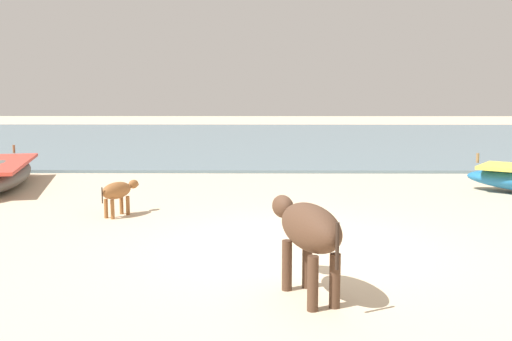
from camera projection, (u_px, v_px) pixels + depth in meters
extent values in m
plane|color=beige|center=(297.00, 249.00, 7.67)|extent=(80.00, 80.00, 0.00)
cube|color=slate|center=(272.00, 139.00, 24.53)|extent=(60.00, 20.00, 0.08)
cylinder|color=olive|center=(478.00, 158.00, 12.22)|extent=(0.06, 0.06, 0.20)
ellipsoid|color=#5B5651|center=(0.00, 175.00, 12.46)|extent=(2.02, 4.11, 0.55)
cube|color=olive|center=(2.00, 166.00, 12.73)|extent=(0.97, 0.34, 0.04)
cylinder|color=olive|center=(14.00, 149.00, 14.17)|extent=(0.06, 0.06, 0.20)
ellipsoid|color=#4C3323|center=(310.00, 227.00, 5.74)|extent=(0.77, 1.14, 0.46)
ellipsoid|color=#4C3323|center=(283.00, 206.00, 6.39)|extent=(0.32, 0.40, 0.25)
sphere|color=#2D2119|center=(277.00, 206.00, 6.53)|extent=(0.12, 0.12, 0.10)
cylinder|color=#4C3323|center=(287.00, 265.00, 6.05)|extent=(0.11, 0.11, 0.53)
cylinder|color=#4C3323|center=(307.00, 263.00, 6.13)|extent=(0.11, 0.11, 0.53)
cylinder|color=#4C3323|center=(313.00, 284.00, 5.48)|extent=(0.11, 0.11, 0.53)
cylinder|color=#4C3323|center=(335.00, 281.00, 5.56)|extent=(0.11, 0.11, 0.53)
cylinder|color=#2D2119|center=(337.00, 246.00, 5.23)|extent=(0.03, 0.03, 0.43)
ellipsoid|color=brown|center=(117.00, 190.00, 9.59)|extent=(0.52, 0.68, 0.28)
ellipsoid|color=brown|center=(133.00, 184.00, 9.95)|extent=(0.21, 0.24, 0.15)
sphere|color=#2D2119|center=(137.00, 184.00, 10.03)|extent=(0.08, 0.08, 0.06)
cylinder|color=brown|center=(121.00, 205.00, 9.82)|extent=(0.06, 0.06, 0.32)
cylinder|color=brown|center=(128.00, 205.00, 9.75)|extent=(0.06, 0.06, 0.32)
cylinder|color=brown|center=(106.00, 209.00, 9.50)|extent=(0.06, 0.06, 0.32)
cylinder|color=brown|center=(112.00, 209.00, 9.43)|extent=(0.06, 0.06, 0.32)
cylinder|color=#2D2119|center=(102.00, 195.00, 9.30)|extent=(0.02, 0.02, 0.26)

